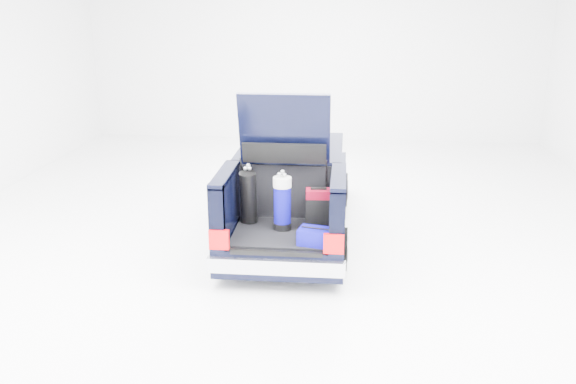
# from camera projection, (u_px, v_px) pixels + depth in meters

# --- Properties ---
(ground) EXTENTS (14.00, 14.00, 0.00)m
(ground) POSITION_uv_depth(u_px,v_px,m) (291.00, 232.00, 10.06)
(ground) COLOR white
(ground) RESTS_ON ground
(car) EXTENTS (1.87, 4.65, 2.47)m
(car) POSITION_uv_depth(u_px,v_px,m) (291.00, 192.00, 9.95)
(car) COLOR black
(car) RESTS_ON ground
(red_suitcase) EXTENTS (0.37, 0.25, 0.58)m
(red_suitcase) POSITION_uv_depth(u_px,v_px,m) (318.00, 208.00, 8.55)
(red_suitcase) COLOR #640314
(red_suitcase) RESTS_ON car
(black_golf_bag) EXTENTS (0.26, 0.37, 0.87)m
(black_golf_bag) POSITION_uv_depth(u_px,v_px,m) (248.00, 197.00, 8.66)
(black_golf_bag) COLOR black
(black_golf_bag) RESTS_ON car
(blue_golf_bag) EXTENTS (0.33, 0.33, 0.85)m
(blue_golf_bag) POSITION_uv_depth(u_px,v_px,m) (282.00, 203.00, 8.44)
(blue_golf_bag) COLOR black
(blue_golf_bag) RESTS_ON car
(blue_duffel) EXTENTS (0.50, 0.38, 0.24)m
(blue_duffel) POSITION_uv_depth(u_px,v_px,m) (316.00, 236.00, 8.00)
(blue_duffel) COLOR #09057F
(blue_duffel) RESTS_ON car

